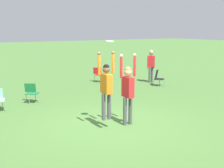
# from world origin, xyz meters

# --- Properties ---
(ground_plane) EXTENTS (120.00, 120.00, 0.00)m
(ground_plane) POSITION_xyz_m (0.00, 0.00, 0.00)
(ground_plane) COLOR #4C7A38
(person_jumping) EXTENTS (0.59, 0.45, 2.08)m
(person_jumping) POSITION_xyz_m (-0.31, -0.16, 1.37)
(person_jumping) COLOR #4C4C51
(person_jumping) RESTS_ON ground_plane
(person_defending) EXTENTS (0.61, 0.47, 2.26)m
(person_defending) POSITION_xyz_m (0.45, -0.21, 1.21)
(person_defending) COLOR #4C4C51
(person_defending) RESTS_ON ground_plane
(frisbee) EXTENTS (0.26, 0.26, 0.04)m
(frisbee) POSITION_xyz_m (-0.12, -0.06, 2.65)
(frisbee) COLOR white
(camping_chair_0) EXTENTS (0.63, 0.70, 0.81)m
(camping_chair_0) POSITION_xyz_m (3.69, 7.20, 0.49)
(camping_chair_0) COLOR gray
(camping_chair_0) RESTS_ON ground_plane
(camping_chair_2) EXTENTS (0.65, 0.73, 0.83)m
(camping_chair_2) POSITION_xyz_m (5.78, 4.47, 0.47)
(camping_chair_2) COLOR gray
(camping_chair_2) RESTS_ON ground_plane
(camping_chair_3) EXTENTS (0.65, 0.72, 0.78)m
(camping_chair_3) POSITION_xyz_m (-1.13, 4.41, 0.46)
(camping_chair_3) COLOR gray
(camping_chair_3) RESTS_ON ground_plane
(person_spectator_near) EXTENTS (0.54, 0.42, 1.83)m
(person_spectator_near) POSITION_xyz_m (6.08, 5.43, 1.11)
(person_spectator_near) COLOR #4C4C51
(person_spectator_near) RESTS_ON ground_plane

